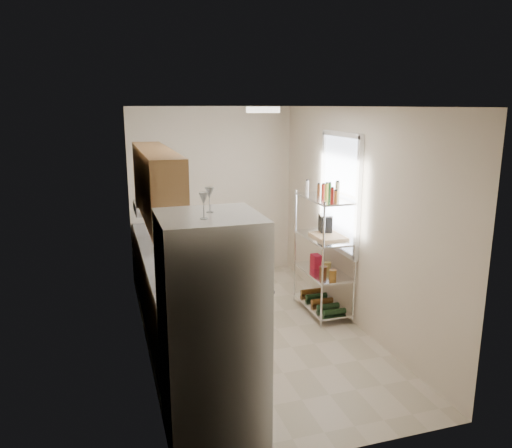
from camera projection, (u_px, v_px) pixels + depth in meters
The scene contains 16 objects.
room at pixel (254, 225), 5.60m from camera, with size 2.52×4.42×2.62m.
counter_run at pixel (170, 291), 5.94m from camera, with size 0.63×3.51×0.90m.
upper_cabinets at pixel (156, 183), 5.27m from camera, with size 0.33×2.20×0.72m, color #9D7243.
range_hood at pixel (155, 207), 6.13m from camera, with size 0.50×0.60×0.12m, color #B7BABC.
window at pixel (340, 193), 6.22m from camera, with size 0.06×1.00×1.46m, color white.
bakers_rack at pixel (325, 229), 6.21m from camera, with size 0.45×0.90×1.73m.
ceiling_dome at pixel (263, 110), 5.03m from camera, with size 0.34×0.34×0.06m, color white.
refrigerator at pixel (212, 330), 3.86m from camera, with size 0.76×0.76×1.83m, color silver.
wine_glass_a at pixel (210, 200), 3.71m from camera, with size 0.07×0.07×0.19m, color silver, non-canonical shape.
wine_glass_b at pixel (204, 206), 3.49m from camera, with size 0.07×0.07×0.19m, color silver, non-canonical shape.
rice_cooker at pixel (169, 246), 5.90m from camera, with size 0.23×0.23×0.19m, color white.
frying_pan_large at pixel (164, 247), 6.12m from camera, with size 0.24×0.24×0.04m, color black.
frying_pan_small at pixel (159, 237), 6.55m from camera, with size 0.20×0.20×0.04m, color black.
cutting_board at pixel (328, 236), 6.20m from camera, with size 0.35×0.46×0.03m, color tan.
espresso_machine at pixel (325, 224), 6.36m from camera, with size 0.14×0.21×0.25m, color black.
storage_bag at pixel (316, 261), 6.46m from camera, with size 0.11×0.15×0.17m, color #A41427.
Camera 1 is at (-1.60, -5.21, 2.62)m, focal length 35.00 mm.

